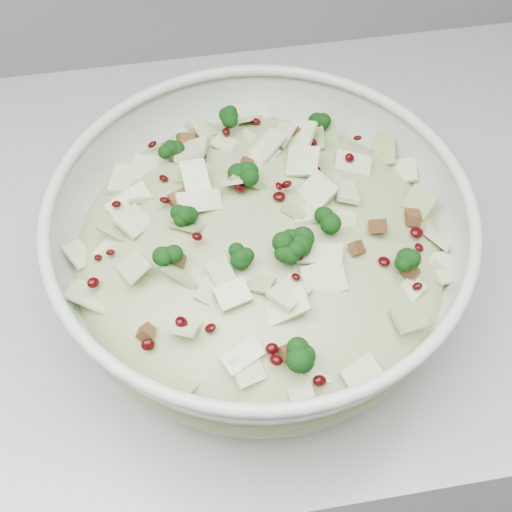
{
  "coord_description": "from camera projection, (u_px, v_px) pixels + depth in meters",
  "views": [
    {
      "loc": [
        -0.7,
        1.24,
        1.48
      ],
      "look_at": [
        -0.64,
        1.58,
        1.0
      ],
      "focal_mm": 50.0,
      "sensor_mm": 36.0,
      "label": 1
    }
  ],
  "objects": [
    {
      "name": "mixing_bowl",
      "position": [
        259.0,
        257.0,
        0.62
      ],
      "size": [
        0.4,
        0.4,
        0.14
      ],
      "rotation": [
        0.0,
        0.0,
        0.14
      ],
      "color": "silver",
      "rests_on": "counter"
    },
    {
      "name": "salad",
      "position": [
        259.0,
        241.0,
        0.6
      ],
      "size": [
        0.35,
        0.35,
        0.14
      ],
      "rotation": [
        0.0,
        0.0,
        -0.08
      ],
      "color": "#A6AF78",
      "rests_on": "mixing_bowl"
    }
  ]
}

